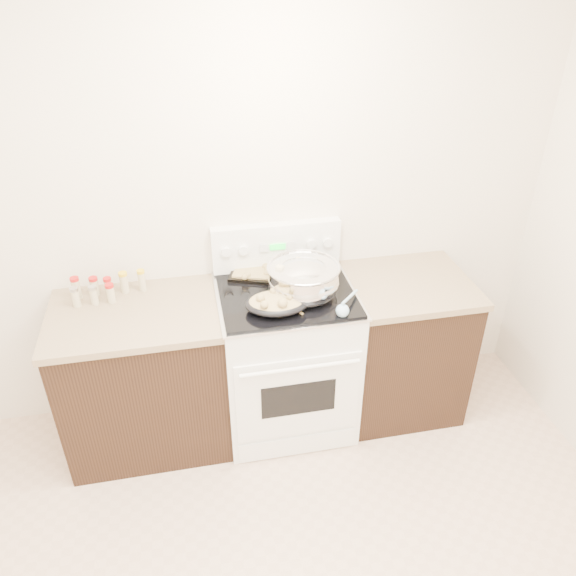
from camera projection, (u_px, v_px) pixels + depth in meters
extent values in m
cube|color=silver|center=(213.00, 204.00, 3.15)|extent=(4.00, 0.05, 2.70)
cube|color=black|center=(146.00, 379.00, 3.26)|extent=(0.90, 0.64, 0.88)
cube|color=brown|center=(135.00, 314.00, 3.02)|extent=(0.93, 0.67, 0.04)
cube|color=black|center=(400.00, 347.00, 3.52)|extent=(0.70, 0.64, 0.88)
cube|color=brown|center=(408.00, 284.00, 3.28)|extent=(0.73, 0.67, 0.04)
cube|color=white|center=(286.00, 360.00, 3.38)|extent=(0.76, 0.66, 0.92)
cube|color=white|center=(298.00, 398.00, 3.10)|extent=(0.70, 0.01, 0.55)
cube|color=black|center=(299.00, 399.00, 3.10)|extent=(0.42, 0.01, 0.22)
cylinder|color=white|center=(300.00, 368.00, 2.94)|extent=(0.65, 0.02, 0.02)
cube|color=white|center=(298.00, 445.00, 3.30)|extent=(0.70, 0.01, 0.14)
cube|color=silver|center=(286.00, 295.00, 3.14)|extent=(0.78, 0.68, 0.01)
cube|color=black|center=(286.00, 293.00, 3.13)|extent=(0.74, 0.64, 0.01)
cube|color=white|center=(276.00, 246.00, 3.30)|extent=(0.76, 0.07, 0.28)
cylinder|color=white|center=(226.00, 252.00, 3.20)|extent=(0.06, 0.02, 0.06)
cylinder|color=white|center=(244.00, 250.00, 3.22)|extent=(0.06, 0.02, 0.06)
cylinder|color=white|center=(311.00, 244.00, 3.29)|extent=(0.06, 0.02, 0.06)
cylinder|color=white|center=(328.00, 242.00, 3.30)|extent=(0.06, 0.02, 0.06)
cube|color=#19E533|center=(278.00, 247.00, 3.26)|extent=(0.09, 0.00, 0.04)
cube|color=silver|center=(264.00, 248.00, 3.24)|extent=(0.05, 0.00, 0.05)
cube|color=silver|center=(291.00, 246.00, 3.27)|extent=(0.05, 0.00, 0.05)
ellipsoid|color=silver|center=(303.00, 282.00, 3.07)|extent=(0.44, 0.44, 0.24)
cylinder|color=silver|center=(303.00, 293.00, 3.10)|extent=(0.22, 0.22, 0.01)
torus|color=silver|center=(304.00, 267.00, 3.02)|extent=(0.40, 0.40, 0.02)
cylinder|color=silver|center=(304.00, 278.00, 3.05)|extent=(0.38, 0.38, 0.13)
cylinder|color=brown|center=(304.00, 269.00, 3.02)|extent=(0.35, 0.35, 0.00)
cube|color=beige|center=(300.00, 265.00, 3.04)|extent=(0.03, 0.03, 0.02)
cube|color=beige|center=(309.00, 268.00, 3.02)|extent=(0.04, 0.04, 0.03)
cube|color=beige|center=(300.00, 276.00, 2.94)|extent=(0.04, 0.04, 0.02)
cube|color=beige|center=(280.00, 269.00, 3.01)|extent=(0.05, 0.05, 0.03)
cube|color=beige|center=(310.00, 264.00, 3.06)|extent=(0.04, 0.04, 0.03)
cube|color=beige|center=(317.00, 266.00, 3.04)|extent=(0.03, 0.03, 0.02)
cube|color=beige|center=(306.00, 265.00, 3.05)|extent=(0.03, 0.03, 0.02)
cube|color=beige|center=(309.00, 265.00, 3.05)|extent=(0.05, 0.05, 0.03)
cube|color=beige|center=(307.00, 266.00, 3.04)|extent=(0.04, 0.04, 0.03)
cube|color=beige|center=(299.00, 261.00, 3.09)|extent=(0.05, 0.05, 0.03)
ellipsoid|color=black|center=(277.00, 303.00, 2.95)|extent=(0.35, 0.26, 0.08)
ellipsoid|color=tan|center=(277.00, 302.00, 2.95)|extent=(0.32, 0.24, 0.06)
sphere|color=tan|center=(291.00, 288.00, 3.00)|extent=(0.05, 0.05, 0.05)
sphere|color=tan|center=(261.00, 298.00, 2.91)|extent=(0.05, 0.05, 0.05)
sphere|color=tan|center=(264.00, 305.00, 2.86)|extent=(0.04, 0.04, 0.04)
sphere|color=tan|center=(283.00, 303.00, 2.87)|extent=(0.05, 0.05, 0.05)
sphere|color=tan|center=(278.00, 290.00, 2.98)|extent=(0.04, 0.04, 0.04)
sphere|color=tan|center=(295.00, 293.00, 2.96)|extent=(0.04, 0.04, 0.04)
sphere|color=tan|center=(290.00, 297.00, 2.93)|extent=(0.05, 0.05, 0.05)
sphere|color=tan|center=(274.00, 291.00, 2.98)|extent=(0.04, 0.04, 0.04)
cube|color=black|center=(269.00, 271.00, 3.31)|extent=(0.50, 0.42, 0.02)
cube|color=tan|center=(269.00, 269.00, 3.30)|extent=(0.45, 0.37, 0.02)
sphere|color=tan|center=(282.00, 270.00, 3.27)|extent=(0.04, 0.04, 0.04)
sphere|color=tan|center=(266.00, 273.00, 3.24)|extent=(0.04, 0.04, 0.04)
sphere|color=tan|center=(245.00, 277.00, 3.19)|extent=(0.04, 0.04, 0.04)
sphere|color=tan|center=(255.00, 263.00, 3.34)|extent=(0.05, 0.05, 0.05)
sphere|color=tan|center=(247.00, 275.00, 3.22)|extent=(0.04, 0.04, 0.04)
sphere|color=tan|center=(267.00, 269.00, 3.27)|extent=(0.03, 0.03, 0.03)
sphere|color=tan|center=(272.00, 262.00, 3.35)|extent=(0.04, 0.04, 0.04)
sphere|color=tan|center=(245.00, 264.00, 3.33)|extent=(0.04, 0.04, 0.04)
sphere|color=tan|center=(258.00, 260.00, 3.37)|extent=(0.03, 0.03, 0.03)
sphere|color=tan|center=(266.00, 267.00, 3.30)|extent=(0.04, 0.04, 0.04)
cylinder|color=tan|center=(286.00, 302.00, 3.02)|extent=(0.14, 0.26, 0.01)
sphere|color=tan|center=(280.00, 313.00, 2.93)|extent=(0.04, 0.04, 0.04)
sphere|color=#94BFDD|center=(342.00, 311.00, 2.92)|extent=(0.07, 0.07, 0.07)
cylinder|color=#94BFDD|center=(350.00, 297.00, 2.99)|extent=(0.15, 0.19, 0.06)
cylinder|color=#BFB28C|center=(77.00, 289.00, 3.09)|extent=(0.05, 0.05, 0.11)
cylinder|color=#B21414|center=(74.00, 279.00, 3.06)|extent=(0.05, 0.05, 0.02)
cylinder|color=#BFB28C|center=(95.00, 288.00, 3.12)|extent=(0.05, 0.05, 0.10)
cylinder|color=#B21414|center=(93.00, 279.00, 3.09)|extent=(0.05, 0.05, 0.02)
cylinder|color=#BFB28C|center=(109.00, 288.00, 3.12)|extent=(0.04, 0.04, 0.09)
cylinder|color=#B21414|center=(107.00, 279.00, 3.09)|extent=(0.04, 0.04, 0.02)
cylinder|color=#BFB28C|center=(124.00, 284.00, 3.14)|extent=(0.05, 0.05, 0.11)
cylinder|color=gold|center=(123.00, 274.00, 3.11)|extent=(0.05, 0.05, 0.02)
cylinder|color=#BFB28C|center=(142.00, 282.00, 3.16)|extent=(0.04, 0.04, 0.11)
cylinder|color=gold|center=(140.00, 272.00, 3.12)|extent=(0.04, 0.04, 0.02)
cylinder|color=#BFB28C|center=(76.00, 298.00, 3.03)|extent=(0.04, 0.04, 0.10)
cylinder|color=#B2B2B7|center=(74.00, 289.00, 3.00)|extent=(0.05, 0.05, 0.02)
cylinder|color=#BFB28C|center=(94.00, 297.00, 3.04)|extent=(0.04, 0.04, 0.09)
cylinder|color=#B2B2B7|center=(92.00, 288.00, 3.01)|extent=(0.04, 0.04, 0.02)
cylinder|color=#BFB28C|center=(111.00, 295.00, 3.06)|extent=(0.04, 0.04, 0.10)
cylinder|color=#B21414|center=(109.00, 286.00, 3.03)|extent=(0.05, 0.05, 0.02)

